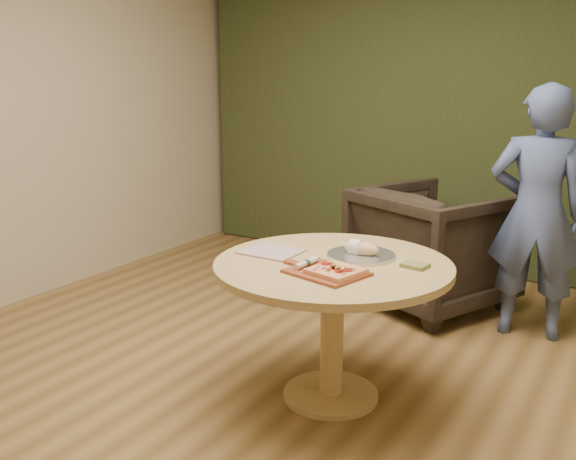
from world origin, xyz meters
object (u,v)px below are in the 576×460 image
at_px(flatbread_pizza, 336,271).
at_px(pedestal_table, 333,288).
at_px(cutlery_roll, 306,263).
at_px(bread_roll, 360,248).
at_px(armchair, 434,241).
at_px(serving_tray, 361,255).
at_px(person_standing, 537,214).
at_px(pizza_paddle, 325,272).

bearing_deg(flatbread_pizza, pedestal_table, 120.34).
bearing_deg(flatbread_pizza, cutlery_roll, 169.76).
height_order(flatbread_pizza, bread_roll, bread_roll).
bearing_deg(armchair, serving_tray, 117.69).
relative_size(cutlery_roll, armchair, 0.20).
distance_m(cutlery_roll, person_standing, 1.78).
xyz_separation_m(pedestal_table, armchair, (-0.00, 1.63, -0.12)).
bearing_deg(pizza_paddle, cutlery_roll, -176.10).
height_order(pizza_paddle, armchair, armchair).
bearing_deg(pedestal_table, armchair, 90.03).
xyz_separation_m(pedestal_table, person_standing, (0.72, 1.43, 0.20)).
distance_m(pedestal_table, bread_roll, 0.26).
bearing_deg(bread_roll, serving_tray, 0.00).
relative_size(cutlery_roll, person_standing, 0.12).
relative_size(flatbread_pizza, person_standing, 0.16).
bearing_deg(bread_roll, armchair, 92.79).
bearing_deg(person_standing, pizza_paddle, 56.92).
distance_m(bread_roll, armchair, 1.50).
xyz_separation_m(pizza_paddle, flatbread_pizza, (0.06, -0.01, 0.02)).
relative_size(armchair, person_standing, 0.60).
xyz_separation_m(serving_tray, armchair, (-0.08, 1.46, -0.27)).
height_order(bread_roll, person_standing, person_standing).
xyz_separation_m(flatbread_pizza, cutlery_roll, (-0.18, 0.03, 0.00)).
bearing_deg(flatbread_pizza, pizza_paddle, 169.27).
relative_size(serving_tray, armchair, 0.36).
xyz_separation_m(pedestal_table, pizza_paddle, (0.05, -0.19, 0.15)).
distance_m(pizza_paddle, bread_roll, 0.36).
bearing_deg(bread_roll, pizza_paddle, -92.86).
xyz_separation_m(flatbread_pizza, person_standing, (0.60, 1.63, 0.04)).
distance_m(cutlery_roll, serving_tray, 0.36).
relative_size(pedestal_table, cutlery_roll, 6.08).
bearing_deg(pedestal_table, bread_roll, 66.90).
relative_size(pedestal_table, pizza_paddle, 2.57).
bearing_deg(cutlery_roll, pizza_paddle, -4.70).
height_order(pedestal_table, serving_tray, serving_tray).
bearing_deg(armchair, person_standing, -171.00).
bearing_deg(armchair, pedestal_table, 114.58).
distance_m(serving_tray, bread_roll, 0.04).
height_order(pedestal_table, pizza_paddle, pizza_paddle).
bearing_deg(cutlery_roll, pedestal_table, 75.71).
relative_size(pedestal_table, bread_roll, 6.27).
height_order(armchair, person_standing, person_standing).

